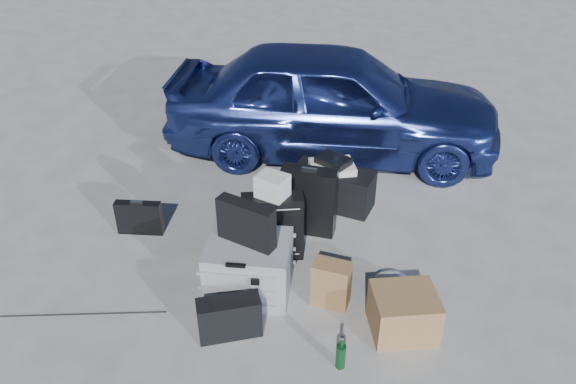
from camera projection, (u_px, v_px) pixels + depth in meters
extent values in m
plane|color=#A4A39F|center=(262.00, 308.00, 4.13)|extent=(60.00, 60.00, 0.00)
imported|color=#304297|center=(333.00, 100.00, 5.90)|extent=(3.64, 1.91, 1.18)
cube|color=gray|center=(249.00, 267.00, 4.18)|extent=(0.68, 0.59, 0.44)
cube|color=black|center=(246.00, 223.00, 3.99)|extent=(0.46, 0.22, 0.33)
cube|color=black|center=(139.00, 218.00, 4.84)|extent=(0.41, 0.17, 0.31)
cube|color=black|center=(309.00, 201.00, 4.79)|extent=(0.47, 0.18, 0.61)
cube|color=black|center=(273.00, 227.00, 4.50)|extent=(0.51, 0.34, 0.58)
cube|color=silver|center=(272.00, 186.00, 4.30)|extent=(0.27, 0.24, 0.18)
cube|color=black|center=(333.00, 188.00, 5.20)|extent=(0.77, 0.42, 0.37)
cube|color=silver|center=(332.00, 167.00, 5.09)|extent=(0.48, 0.43, 0.07)
cube|color=black|center=(333.00, 160.00, 5.06)|extent=(0.35, 0.31, 0.06)
cube|color=olive|center=(331.00, 284.00, 4.09)|extent=(0.28, 0.18, 0.36)
cube|color=olive|center=(404.00, 313.00, 3.86)|extent=(0.54, 0.51, 0.32)
ellipsoid|color=silver|center=(392.00, 282.00, 4.25)|extent=(0.32, 0.29, 0.15)
cube|color=black|center=(229.00, 318.00, 3.84)|extent=(0.46, 0.35, 0.30)
cylinder|color=black|center=(341.00, 353.00, 3.61)|extent=(0.08, 0.08, 0.26)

